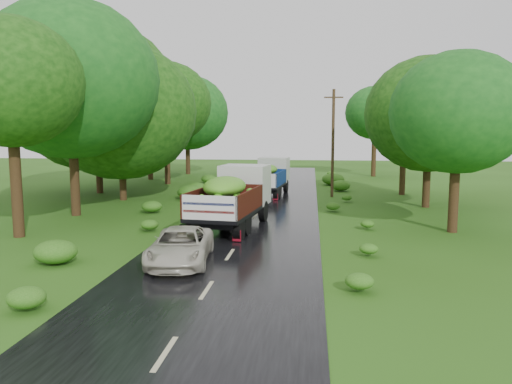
# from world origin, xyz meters

# --- Properties ---
(ground) EXTENTS (120.00, 120.00, 0.00)m
(ground) POSITION_xyz_m (0.00, 0.00, 0.00)
(ground) COLOR #254C10
(ground) RESTS_ON ground
(road) EXTENTS (6.50, 80.00, 0.02)m
(road) POSITION_xyz_m (0.00, 5.00, 0.01)
(road) COLOR black
(road) RESTS_ON ground
(road_lines) EXTENTS (0.12, 69.60, 0.00)m
(road_lines) POSITION_xyz_m (0.00, 6.00, 0.02)
(road_lines) COLOR #BFB78C
(road_lines) RESTS_ON road
(truck_near) EXTENTS (3.09, 6.73, 2.73)m
(truck_near) POSITION_xyz_m (-0.64, 9.06, 1.54)
(truck_near) COLOR black
(truck_near) RESTS_ON ground
(truck_far) EXTENTS (2.65, 6.07, 2.48)m
(truck_far) POSITION_xyz_m (0.03, 20.53, 1.40)
(truck_far) COLOR black
(truck_far) RESTS_ON ground
(car) EXTENTS (2.33, 4.32, 1.15)m
(car) POSITION_xyz_m (-1.46, 2.70, 0.60)
(car) COLOR beige
(car) RESTS_ON road
(utility_pole) EXTENTS (1.24, 0.20, 7.07)m
(utility_pole) POSITION_xyz_m (4.25, 20.05, 3.64)
(utility_pole) COLOR #382616
(utility_pole) RESTS_ON ground
(trees_left) EXTENTS (7.54, 33.37, 8.90)m
(trees_left) POSITION_xyz_m (-10.09, 21.16, 6.35)
(trees_left) COLOR black
(trees_left) RESTS_ON ground
(trees_right) EXTENTS (4.28, 29.55, 7.53)m
(trees_right) POSITION_xyz_m (9.12, 19.75, 5.28)
(trees_right) COLOR black
(trees_right) RESTS_ON ground
(shrubs) EXTENTS (11.90, 44.00, 0.70)m
(shrubs) POSITION_xyz_m (0.00, 14.00, 0.35)
(shrubs) COLOR #286217
(shrubs) RESTS_ON ground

